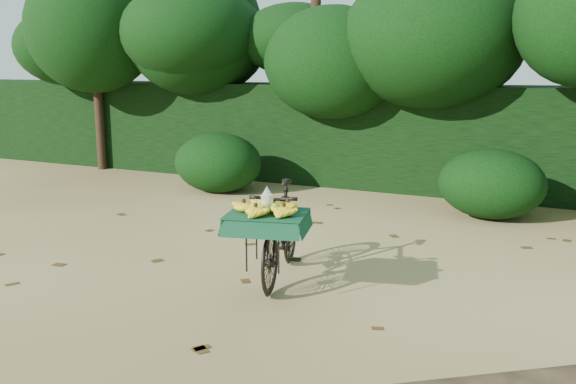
% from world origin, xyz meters
% --- Properties ---
extents(ground, '(80.00, 80.00, 0.00)m').
position_xyz_m(ground, '(0.00, 0.00, 0.00)').
color(ground, tan).
rests_on(ground, ground).
extents(vendor_bicycle, '(0.99, 1.79, 0.98)m').
position_xyz_m(vendor_bicycle, '(-0.05, 0.76, 0.50)').
color(vendor_bicycle, black).
rests_on(vendor_bicycle, ground).
extents(hedge_backdrop, '(26.00, 1.80, 1.80)m').
position_xyz_m(hedge_backdrop, '(0.00, 6.30, 0.90)').
color(hedge_backdrop, black).
rests_on(hedge_backdrop, ground).
extents(tree_row, '(14.50, 2.00, 4.00)m').
position_xyz_m(tree_row, '(-0.65, 5.50, 2.00)').
color(tree_row, black).
rests_on(tree_row, ground).
extents(bush_clumps, '(8.80, 1.70, 0.90)m').
position_xyz_m(bush_clumps, '(0.50, 4.30, 0.45)').
color(bush_clumps, black).
rests_on(bush_clumps, ground).
extents(leaf_litter, '(7.00, 7.30, 0.01)m').
position_xyz_m(leaf_litter, '(0.00, 0.65, 0.01)').
color(leaf_litter, '#483313').
rests_on(leaf_litter, ground).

